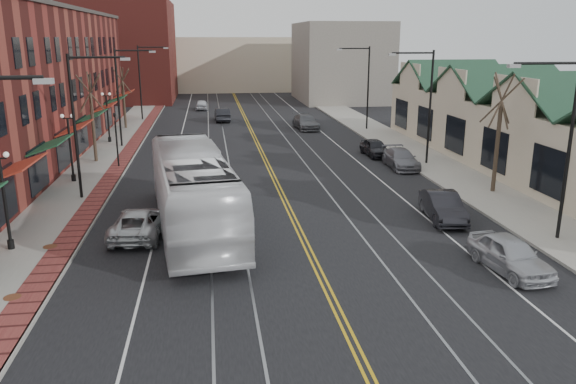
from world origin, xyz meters
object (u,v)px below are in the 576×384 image
object	(u,v)px
parked_car_b	(443,206)
parked_car_c	(401,159)
transit_bus	(193,190)
parked_car_a	(510,255)
parked_car_d	(375,148)
parked_suv	(139,223)

from	to	relation	value
parked_car_b	parked_car_c	bearing A→B (deg)	88.26
transit_bus	parked_car_c	world-z (taller)	transit_bus
parked_car_a	parked_car_c	bearing A→B (deg)	77.79
parked_car_c	parked_car_d	size ratio (longest dim) A/B	1.17
parked_car_a	parked_car_d	size ratio (longest dim) A/B	1.07
transit_bus	parked_car_c	xyz separation A→B (m)	(14.30, 11.21, -1.25)
parked_car_b	parked_car_d	distance (m)	15.95
transit_bus	parked_car_a	bearing A→B (deg)	143.42
parked_car_b	parked_car_d	size ratio (longest dim) A/B	1.10
transit_bus	parked_car_a	size ratio (longest dim) A/B	3.30
parked_car_a	parked_suv	bearing A→B (deg)	150.86
parked_car_a	transit_bus	bearing A→B (deg)	143.96
transit_bus	parked_car_d	distance (m)	20.66
transit_bus	parked_car_b	bearing A→B (deg)	170.74
transit_bus	parked_car_d	bearing A→B (deg)	-138.65
parked_car_b	parked_car_d	bearing A→B (deg)	92.82
parked_car_c	parked_car_d	xyz separation A→B (m)	(-0.63, 4.23, 0.00)
transit_bus	parked_car_c	size ratio (longest dim) A/B	3.01
parked_car_a	parked_car_b	bearing A→B (deg)	83.42
parked_car_d	transit_bus	bearing A→B (deg)	-134.62
parked_car_a	parked_car_c	world-z (taller)	parked_car_a
transit_bus	parked_suv	bearing A→B (deg)	11.22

